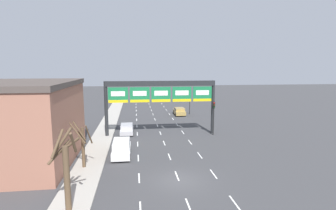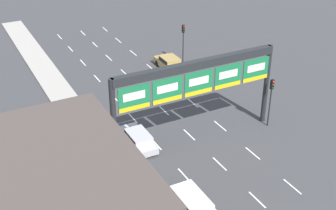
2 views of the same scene
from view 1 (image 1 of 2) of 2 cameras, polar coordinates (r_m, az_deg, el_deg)
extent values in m
plane|color=#3D3D3F|center=(22.84, 2.38, -16.17)|extent=(220.00, 220.00, 0.00)
cube|color=#A8A399|center=(22.98, -18.57, -16.26)|extent=(2.80, 110.00, 0.15)
cube|color=white|center=(19.01, -6.03, -21.59)|extent=(0.12, 2.00, 0.01)
cube|color=white|center=(23.48, -6.31, -15.50)|extent=(0.12, 2.00, 0.01)
cube|color=white|center=(28.13, -6.50, -11.38)|extent=(0.12, 2.00, 0.01)
cube|color=white|center=(32.88, -6.62, -8.44)|extent=(0.12, 2.00, 0.01)
cube|color=white|center=(37.69, -6.71, -6.25)|extent=(0.12, 2.00, 0.01)
cube|color=white|center=(42.55, -6.79, -4.56)|extent=(0.12, 2.00, 0.01)
cube|color=white|center=(47.44, -6.84, -3.21)|extent=(0.12, 2.00, 0.01)
cube|color=white|center=(52.35, -6.89, -2.12)|extent=(0.12, 2.00, 0.01)
cube|color=white|center=(57.27, -6.93, -1.22)|extent=(0.12, 2.00, 0.01)
cube|color=white|center=(62.21, -6.96, -0.45)|extent=(0.12, 2.00, 0.01)
cube|color=white|center=(67.15, -6.98, 0.20)|extent=(0.12, 2.00, 0.01)
cube|color=white|center=(19.34, 4.50, -21.02)|extent=(0.12, 2.00, 0.01)
cube|color=white|center=(23.74, 1.96, -15.17)|extent=(0.12, 2.00, 0.01)
cube|color=white|center=(28.35, 0.32, -11.17)|extent=(0.12, 2.00, 0.01)
cube|color=white|center=(33.07, -0.83, -8.29)|extent=(0.12, 2.00, 0.01)
cube|color=white|center=(37.86, -1.69, -6.13)|extent=(0.12, 2.00, 0.01)
cube|color=white|center=(42.70, -2.34, -4.46)|extent=(0.12, 2.00, 0.01)
cube|color=white|center=(47.57, -2.86, -3.13)|extent=(0.12, 2.00, 0.01)
cube|color=white|center=(52.46, -3.28, -2.05)|extent=(0.12, 2.00, 0.01)
cube|color=white|center=(57.38, -3.63, -1.15)|extent=(0.12, 2.00, 0.01)
cube|color=white|center=(62.31, -3.92, -0.40)|extent=(0.12, 2.00, 0.01)
cube|color=white|center=(67.24, -4.17, 0.25)|extent=(0.12, 2.00, 0.01)
cube|color=white|center=(20.20, 14.29, -19.90)|extent=(0.12, 2.00, 0.01)
cube|color=white|center=(24.45, 9.88, -14.57)|extent=(0.12, 2.00, 0.01)
cube|color=white|center=(28.94, 6.93, -10.81)|extent=(0.12, 2.00, 0.01)
cube|color=white|center=(33.58, 4.83, -8.06)|extent=(0.12, 2.00, 0.01)
cube|color=white|center=(38.30, 3.26, -5.97)|extent=(0.12, 2.00, 0.01)
cube|color=white|center=(43.09, 2.05, -4.34)|extent=(0.12, 2.00, 0.01)
cube|color=white|center=(47.93, 1.08, -3.04)|extent=(0.12, 2.00, 0.01)
cube|color=white|center=(52.79, 0.30, -1.97)|extent=(0.12, 2.00, 0.01)
cube|color=white|center=(57.68, -0.35, -1.09)|extent=(0.12, 2.00, 0.01)
cube|color=white|center=(62.58, -0.90, -0.34)|extent=(0.12, 2.00, 0.01)
cube|color=white|center=(67.50, -1.37, 0.30)|extent=(0.12, 2.00, 0.01)
cylinder|color=#232628|center=(36.20, -13.30, -0.93)|extent=(0.46, 0.46, 7.55)
cylinder|color=#232628|center=(37.61, 9.72, -0.48)|extent=(0.46, 0.46, 7.55)
cube|color=#232628|center=(35.78, -1.59, 4.71)|extent=(14.80, 0.60, 0.70)
cube|color=#197542|center=(35.47, -10.82, 2.14)|extent=(2.63, 0.08, 2.05)
cube|color=white|center=(35.40, -10.83, 2.43)|extent=(1.84, 0.02, 0.66)
cube|color=yellow|center=(35.52, -10.79, 0.78)|extent=(2.58, 0.02, 0.37)
cube|color=#197542|center=(35.40, -6.17, 2.23)|extent=(2.63, 0.08, 2.05)
cube|color=white|center=(35.34, -6.17, 2.52)|extent=(1.84, 0.02, 0.66)
cube|color=yellow|center=(35.46, -6.14, 0.87)|extent=(2.58, 0.02, 0.37)
cube|color=#197542|center=(35.57, -1.52, 2.30)|extent=(2.63, 0.08, 2.05)
cube|color=white|center=(35.51, -1.52, 2.59)|extent=(1.84, 0.02, 0.66)
cube|color=yellow|center=(35.63, -1.51, 0.95)|extent=(2.58, 0.02, 0.37)
cube|color=#197542|center=(35.97, 3.05, 2.36)|extent=(2.63, 0.08, 2.05)
cube|color=white|center=(35.91, 3.06, 2.65)|extent=(1.84, 0.02, 0.66)
cube|color=yellow|center=(36.03, 3.05, 1.03)|extent=(2.58, 0.02, 0.37)
cube|color=#197542|center=(36.59, 7.49, 2.41)|extent=(2.63, 0.08, 2.05)
cube|color=white|center=(36.53, 7.51, 2.69)|extent=(1.84, 0.02, 0.66)
cube|color=yellow|center=(36.65, 7.48, 1.09)|extent=(2.58, 0.02, 0.37)
cube|color=#9E6651|center=(29.83, -31.41, -3.89)|extent=(11.95, 12.73, 7.57)
cube|color=#4C423D|center=(29.32, -32.01, 3.84)|extent=(12.19, 12.98, 0.50)
cube|color=silver|center=(28.85, -10.08, -9.78)|extent=(1.88, 4.59, 0.73)
cube|color=silver|center=(28.58, -10.12, -8.38)|extent=(1.73, 3.21, 0.77)
cube|color=black|center=(28.58, -10.12, -8.38)|extent=(1.76, 2.95, 0.56)
cylinder|color=black|center=(30.28, -11.57, -9.40)|extent=(0.22, 0.66, 0.66)
cylinder|color=black|center=(30.20, -8.31, -9.37)|extent=(0.22, 0.66, 0.66)
cylinder|color=black|center=(27.68, -12.00, -11.13)|extent=(0.22, 0.66, 0.66)
cylinder|color=black|center=(27.59, -8.41, -11.10)|extent=(0.22, 0.66, 0.66)
cube|color=#A88947|center=(51.79, 2.47, -1.56)|extent=(1.94, 4.30, 0.72)
cube|color=#A88947|center=(51.43, 2.53, -0.92)|extent=(1.78, 2.23, 0.54)
cube|color=black|center=(51.43, 2.53, -0.92)|extent=(1.82, 2.06, 0.39)
cylinder|color=black|center=(52.94, 1.30, -1.59)|extent=(0.22, 0.66, 0.66)
cylinder|color=black|center=(53.23, 3.17, -1.54)|extent=(0.22, 0.66, 0.66)
cylinder|color=black|center=(50.44, 1.73, -2.09)|extent=(0.22, 0.66, 0.66)
cylinder|color=black|center=(50.74, 3.70, -2.04)|extent=(0.22, 0.66, 0.66)
cube|color=#B7B7BC|center=(38.27, -8.95, -5.34)|extent=(1.78, 4.85, 0.56)
cube|color=#B7B7BC|center=(37.85, -8.98, -4.61)|extent=(1.64, 2.52, 0.57)
cube|color=black|center=(37.85, -8.98, -4.61)|extent=(1.68, 2.32, 0.41)
cylinder|color=black|center=(39.75, -10.04, -5.07)|extent=(0.22, 0.66, 0.66)
cylinder|color=black|center=(39.70, -7.72, -5.04)|extent=(0.22, 0.66, 0.66)
cylinder|color=black|center=(36.93, -10.26, -6.12)|extent=(0.22, 0.66, 0.66)
cylinder|color=black|center=(36.87, -7.75, -6.08)|extent=(0.22, 0.66, 0.66)
cylinder|color=black|center=(36.99, 9.85, -3.60)|extent=(0.12, 0.12, 3.78)
cube|color=black|center=(36.58, 9.94, -0.01)|extent=(0.30, 0.24, 0.90)
sphere|color=red|center=(36.42, 10.01, 0.43)|extent=(0.20, 0.20, 0.20)
sphere|color=#412F0C|center=(36.46, 10.00, -0.04)|extent=(0.20, 0.20, 0.20)
sphere|color=#0E3515|center=(36.50, 9.99, -0.50)|extent=(0.20, 0.20, 0.20)
cylinder|color=black|center=(52.57, 4.74, 0.08)|extent=(0.12, 0.12, 3.86)
cube|color=black|center=(52.28, 4.77, 2.66)|extent=(0.30, 0.24, 0.90)
sphere|color=red|center=(52.12, 4.81, 2.97)|extent=(0.20, 0.20, 0.20)
sphere|color=#412F0C|center=(52.15, 4.80, 2.65)|extent=(0.20, 0.20, 0.20)
sphere|color=#0E3515|center=(52.18, 4.80, 2.32)|extent=(0.20, 0.20, 0.20)
cylinder|color=brown|center=(25.87, -17.99, -8.79)|extent=(0.30, 0.30, 3.77)
cylinder|color=brown|center=(25.29, -16.84, -6.18)|extent=(0.46, 1.34, 2.01)
cylinder|color=brown|center=(24.94, -18.78, -5.32)|extent=(1.22, 0.50, 1.72)
cylinder|color=brown|center=(25.31, -18.17, -6.72)|extent=(0.72, 0.19, 1.25)
cylinder|color=brown|center=(24.87, -19.10, -5.82)|extent=(1.52, 0.75, 1.82)
cylinder|color=brown|center=(18.74, -21.14, -14.71)|extent=(0.40, 0.40, 4.34)
cylinder|color=brown|center=(18.35, -22.93, -7.73)|extent=(0.71, 1.25, 1.69)
cylinder|color=brown|center=(18.66, -20.72, -8.20)|extent=(1.48, 0.37, 1.13)
cylinder|color=brown|center=(18.85, -22.61, -9.41)|extent=(1.36, 1.29, 1.39)
cylinder|color=brown|center=(18.50, -21.95, -7.23)|extent=(1.23, 0.75, 1.68)
cylinder|color=brown|center=(17.82, -19.94, -7.73)|extent=(0.22, 1.18, 1.58)
camera|label=2|loc=(20.29, -82.25, 41.15)|focal=50.00mm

